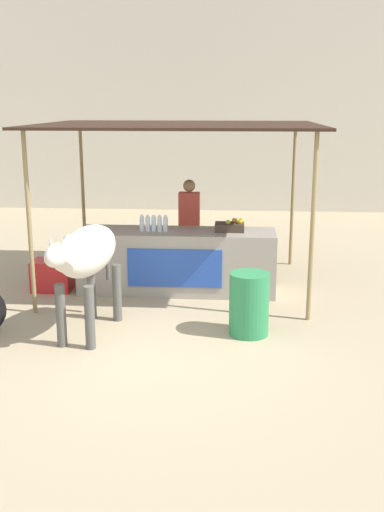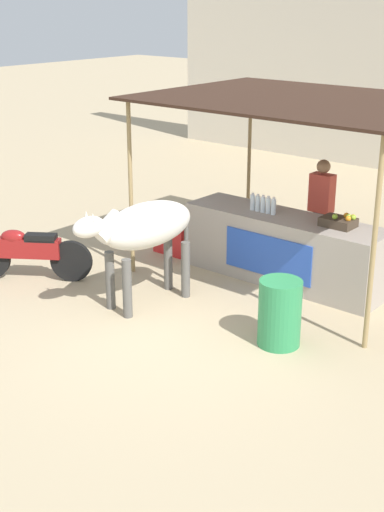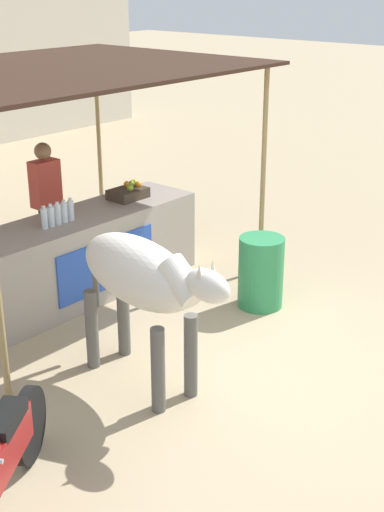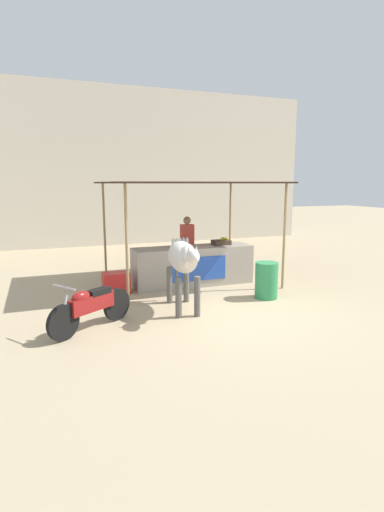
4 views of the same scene
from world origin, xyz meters
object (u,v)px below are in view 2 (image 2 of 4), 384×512
Objects in this scene: cooler_box at (176,238)px; vendor_behind_counter at (321,213)px; motorcycle_parked at (28,251)px; cow at (144,230)px; fruit_crate at (339,221)px; water_barrel at (280,313)px; stall_counter at (284,248)px.

vendor_behind_counter is at bearing 22.25° from cooler_box.
vendor_behind_counter reaches higher than motorcycle_parked.
cow is (1.02, -1.78, 0.79)m from cooler_box.
vendor_behind_counter is (-0.69, 0.70, -0.18)m from fruit_crate.
vendor_behind_counter is 2.75× the size of cooler_box.
fruit_crate is 0.55× the size of water_barrel.
cooler_box is at bearing 151.84° from water_barrel.
stall_counter is 0.98m from fruit_crate.
stall_counter is 3.74× the size of water_barrel.
stall_counter reaches higher than cooler_box.
stall_counter is 2.17m from cow.
fruit_crate is 0.99m from vendor_behind_counter.
stall_counter is 1.82× the size of vendor_behind_counter.
fruit_crate is at bearing 4.02° from stall_counter.
vendor_behind_counter reaches higher than water_barrel.
cooler_box is 0.39× the size of motorcycle_parked.
motorcycle_parked is (-3.61, -2.38, -0.60)m from fruit_crate.
cooler_box is at bearing -177.15° from stall_counter.
vendor_behind_counter is 2.84m from cow.
fruit_crate is at bearing 98.48° from water_barrel.
water_barrel is 0.43× the size of cow.
motorcycle_parked is at bearing -110.75° from cooler_box.
stall_counter is 2.03m from water_barrel.
stall_counter is at bearing -99.60° from vendor_behind_counter.
cow is (-0.93, -1.88, 0.55)m from stall_counter.
cow reaches higher than motorcycle_parked.
cooler_box is (-2.08, -0.85, -0.61)m from vendor_behind_counter.
vendor_behind_counter is (0.13, 0.75, 0.37)m from stall_counter.
cow is at bearing -111.96° from vendor_behind_counter.
cow is at bearing 13.63° from motorcycle_parked.
motorcycle_parked is (-0.84, -2.23, 0.19)m from cooler_box.
vendor_behind_counter reaches higher than cooler_box.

